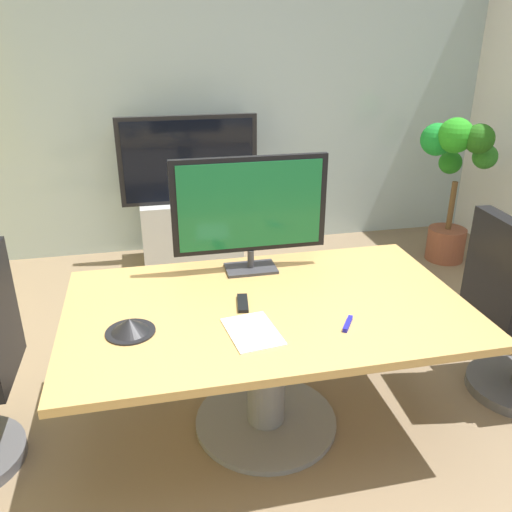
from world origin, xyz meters
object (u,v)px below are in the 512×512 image
tv_monitor (250,208)px  remote_control (243,303)px  wall_display_unit (191,213)px  potted_plant (454,176)px  conference_phone (130,326)px  conference_table (267,336)px

tv_monitor → remote_control: 0.54m
wall_display_unit → potted_plant: bearing=-13.6°
tv_monitor → conference_phone: tv_monitor is taller
wall_display_unit → conference_phone: bearing=-101.6°
remote_control → conference_table: bearing=0.5°
wall_display_unit → remote_control: (0.03, -2.31, 0.30)m
wall_display_unit → conference_table: bearing=-86.4°
tv_monitor → wall_display_unit: bearing=94.5°
potted_plant → conference_phone: size_ratio=5.95×
wall_display_unit → conference_phone: (-0.51, -2.46, 0.32)m
tv_monitor → potted_plant: bearing=33.2°
conference_phone → wall_display_unit: bearing=78.4°
tv_monitor → remote_control: bearing=-107.0°
conference_phone → potted_plant: bearing=34.8°
remote_control → potted_plant: bearing=47.3°
conference_table → remote_control: remote_control is taller
wall_display_unit → potted_plant: size_ratio=1.00×
potted_plant → conference_phone: bearing=-145.2°
wall_display_unit → potted_plant: wall_display_unit is taller
conference_table → conference_phone: size_ratio=8.83×
tv_monitor → conference_phone: bearing=-140.4°
tv_monitor → wall_display_unit: size_ratio=0.64×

